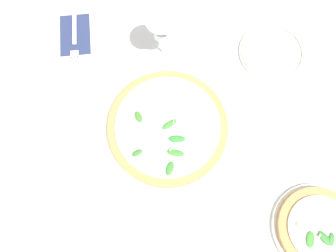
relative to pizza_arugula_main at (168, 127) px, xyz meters
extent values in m
plane|color=silver|center=(0.00, 0.00, -0.02)|extent=(6.00, 6.00, 0.00)
cylinder|color=silver|center=(0.00, 0.00, -0.01)|extent=(0.35, 0.35, 0.01)
cylinder|color=#B7844C|center=(0.00, 0.00, 0.00)|extent=(0.33, 0.33, 0.02)
cylinder|color=silver|center=(0.00, 0.00, 0.02)|extent=(0.29, 0.29, 0.01)
ellipsoid|color=#3B8130|center=(0.00, 0.00, 0.02)|extent=(0.03, 0.05, 0.01)
ellipsoid|color=#37752B|center=(0.11, -0.04, 0.02)|extent=(0.04, 0.04, 0.01)
ellipsoid|color=#3D742C|center=(-0.05, -0.06, 0.02)|extent=(0.03, 0.02, 0.01)
ellipsoid|color=#317C31|center=(0.04, 0.01, 0.02)|extent=(0.04, 0.05, 0.01)
ellipsoid|color=#3A7B2C|center=(0.08, -0.01, 0.02)|extent=(0.04, 0.05, 0.01)
ellipsoid|color=#35702B|center=(0.04, -0.10, 0.02)|extent=(0.02, 0.03, 0.01)
cube|color=#EFE5C6|center=(0.06, -0.05, 0.03)|extent=(0.01, 0.01, 0.01)
cube|color=#EFE5C6|center=(0.02, 0.02, 0.03)|extent=(0.01, 0.01, 0.00)
cube|color=#EFE5C6|center=(0.00, 0.02, 0.03)|extent=(0.01, 0.01, 0.00)
cube|color=#EFE5C6|center=(-0.07, -0.06, 0.03)|extent=(0.01, 0.01, 0.00)
cube|color=#EFE5C6|center=(-0.03, -0.03, 0.03)|extent=(0.01, 0.01, 0.00)
cube|color=#EFE5C6|center=(0.06, -0.02, 0.03)|extent=(0.01, 0.01, 0.01)
cube|color=#EFE5C6|center=(0.04, -0.04, 0.03)|extent=(0.01, 0.01, 0.01)
cube|color=#EFE5C6|center=(-0.09, 0.05, 0.03)|extent=(0.01, 0.01, 0.00)
cylinder|color=silver|center=(0.40, 0.24, -0.01)|extent=(0.23, 0.23, 0.01)
cylinder|color=#B7844C|center=(0.40, 0.24, 0.00)|extent=(0.21, 0.21, 0.02)
cylinder|color=silver|center=(0.40, 0.24, 0.02)|extent=(0.16, 0.16, 0.01)
ellipsoid|color=#32772E|center=(0.43, 0.25, 0.02)|extent=(0.03, 0.03, 0.01)
ellipsoid|color=#357F2A|center=(0.41, 0.20, 0.02)|extent=(0.04, 0.04, 0.01)
ellipsoid|color=#31702C|center=(0.42, 0.23, 0.02)|extent=(0.04, 0.03, 0.01)
cube|color=#EFE5C6|center=(0.36, 0.19, 0.03)|extent=(0.01, 0.01, 0.01)
cube|color=#EFE5C6|center=(0.37, 0.21, 0.03)|extent=(0.01, 0.01, 0.00)
cube|color=#EFE5C6|center=(0.41, 0.22, 0.03)|extent=(0.01, 0.01, 0.00)
cylinder|color=white|center=(-0.23, 0.08, -0.02)|extent=(0.08, 0.08, 0.00)
cylinder|color=white|center=(-0.23, 0.08, 0.03)|extent=(0.01, 0.01, 0.09)
cone|color=white|center=(-0.23, 0.08, 0.11)|extent=(0.09, 0.09, 0.07)
cylinder|color=white|center=(-0.23, 0.08, 0.09)|extent=(0.05, 0.05, 0.03)
cube|color=navy|center=(-0.39, -0.14, -0.01)|extent=(0.16, 0.13, 0.01)
cube|color=silver|center=(-0.42, -0.13, -0.01)|extent=(0.14, 0.06, 0.00)
cube|color=silver|center=(-0.32, -0.16, -0.01)|extent=(0.03, 0.03, 0.00)
cube|color=silver|center=(-0.30, -0.18, -0.01)|extent=(0.04, 0.02, 0.00)
cube|color=silver|center=(-0.29, -0.17, -0.01)|extent=(0.04, 0.02, 0.00)
cube|color=silver|center=(-0.29, -0.16, -0.01)|extent=(0.04, 0.02, 0.00)
cylinder|color=silver|center=(-0.09, 0.38, -0.01)|extent=(0.20, 0.20, 0.01)
torus|color=silver|center=(-0.09, 0.38, 0.00)|extent=(0.19, 0.19, 0.01)
camera|label=1|loc=(0.23, -0.10, 0.87)|focal=35.00mm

